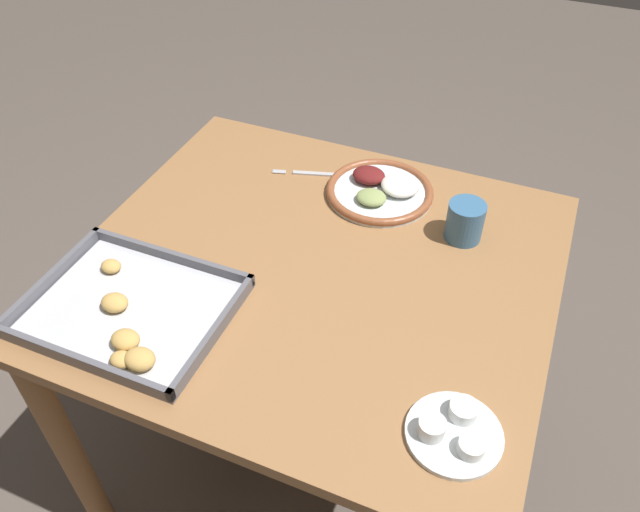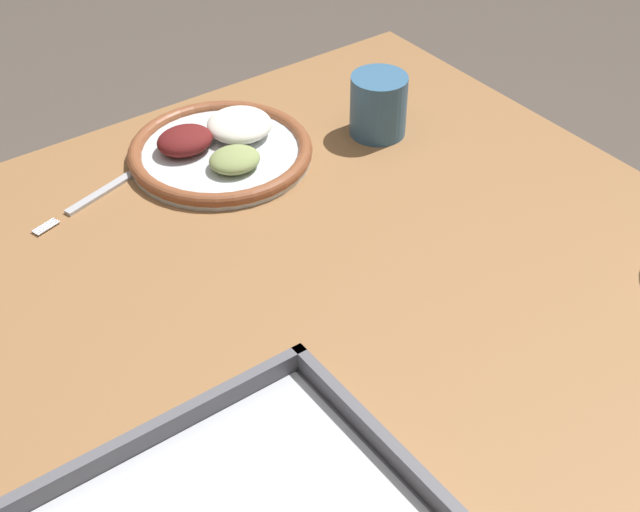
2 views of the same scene
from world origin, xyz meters
The scene contains 7 objects.
ground_plane centered at (0.00, 0.00, 0.00)m, with size 8.00×8.00×0.00m, color #564C44.
dining_table centered at (0.00, 0.00, 0.65)m, with size 1.01×0.92×0.78m.
dinner_plate centered at (-0.05, -0.29, 0.79)m, with size 0.26×0.26×0.04m.
fork centered at (0.12, -0.31, 0.78)m, with size 0.20×0.07×0.00m.
saucer_plate centered at (-0.38, 0.29, 0.79)m, with size 0.16×0.16×0.04m.
baking_tray centered at (0.28, 0.27, 0.79)m, with size 0.40×0.31×0.04m.
drinking_cup centered at (-0.27, -0.21, 0.82)m, with size 0.08×0.08×0.09m.
Camera 1 is at (-0.39, 0.89, 1.70)m, focal length 35.00 mm.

